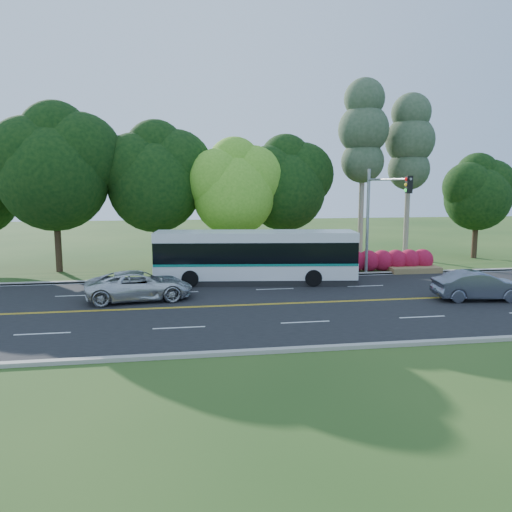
{
  "coord_description": "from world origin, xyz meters",
  "views": [
    {
      "loc": [
        -5.95,
        -24.2,
        6.09
      ],
      "look_at": [
        -1.83,
        2.0,
        2.2
      ],
      "focal_mm": 35.0,
      "sensor_mm": 36.0,
      "label": 1
    }
  ],
  "objects": [
    {
      "name": "suv",
      "position": [
        -8.01,
        1.98,
        0.78
      ],
      "size": [
        5.74,
        3.17,
        1.52
      ],
      "primitive_type": "imported",
      "rotation": [
        0.0,
        0.0,
        1.69
      ],
      "color": "silver",
      "rests_on": "road"
    },
    {
      "name": "curb_north",
      "position": [
        0.0,
        7.15,
        0.07
      ],
      "size": [
        60.0,
        0.3,
        0.15
      ],
      "primitive_type": "cube",
      "color": "#A29D92",
      "rests_on": "ground"
    },
    {
      "name": "traffic_signal",
      "position": [
        6.49,
        5.4,
        4.67
      ],
      "size": [
        0.42,
        6.1,
        7.0
      ],
      "color": "gray",
      "rests_on": "ground"
    },
    {
      "name": "road",
      "position": [
        0.0,
        0.0,
        0.01
      ],
      "size": [
        60.0,
        14.0,
        0.02
      ],
      "primitive_type": "cube",
      "color": "black",
      "rests_on": "ground"
    },
    {
      "name": "grass_verge",
      "position": [
        0.0,
        9.0,
        0.05
      ],
      "size": [
        60.0,
        4.0,
        0.1
      ],
      "primitive_type": "cube",
      "color": "#224416",
      "rests_on": "ground"
    },
    {
      "name": "curb_south",
      "position": [
        0.0,
        -7.15,
        0.07
      ],
      "size": [
        60.0,
        0.3,
        0.15
      ],
      "primitive_type": "cube",
      "color": "#A29D92",
      "rests_on": "ground"
    },
    {
      "name": "sedan",
      "position": [
        9.54,
        -0.78,
        0.78
      ],
      "size": [
        4.76,
        2.17,
        1.51
      ],
      "primitive_type": "imported",
      "rotation": [
        0.0,
        0.0,
        1.44
      ],
      "color": "slate",
      "rests_on": "road"
    },
    {
      "name": "tree_row",
      "position": [
        -5.15,
        12.13,
        6.73
      ],
      "size": [
        44.7,
        9.1,
        13.84
      ],
      "color": "black",
      "rests_on": "ground"
    },
    {
      "name": "bougainvillea_hedge",
      "position": [
        7.18,
        8.15,
        0.72
      ],
      "size": [
        9.5,
        2.25,
        1.5
      ],
      "color": "maroon",
      "rests_on": "ground"
    },
    {
      "name": "transit_bus",
      "position": [
        -1.33,
        5.51,
        1.59
      ],
      "size": [
        12.34,
        4.12,
        3.17
      ],
      "rotation": [
        0.0,
        0.0,
        -0.13
      ],
      "color": "silver",
      "rests_on": "road"
    },
    {
      "name": "lane_markings",
      "position": [
        -0.09,
        0.0,
        0.02
      ],
      "size": [
        57.6,
        13.82,
        0.0
      ],
      "color": "gold",
      "rests_on": "road"
    },
    {
      "name": "ground",
      "position": [
        0.0,
        0.0,
        0.0
      ],
      "size": [
        120.0,
        120.0,
        0.0
      ],
      "primitive_type": "plane",
      "color": "#224416",
      "rests_on": "ground"
    }
  ]
}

